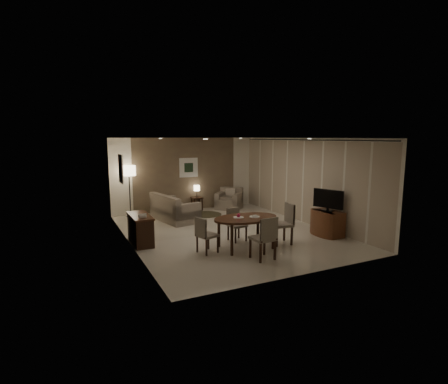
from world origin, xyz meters
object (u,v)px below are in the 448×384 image
console_desk (140,229)px  chair_far (237,225)px  tv_cabinet (328,223)px  armchair (229,199)px  dining_table (246,233)px  sofa (175,207)px  side_table (197,204)px  chair_right (281,224)px  floor_lamp (130,191)px  chair_left (207,235)px  chair_near (263,238)px

console_desk → chair_far: bearing=-20.1°
tv_cabinet → armchair: bearing=101.0°
dining_table → chair_far: chair_far is taller
sofa → side_table: size_ratio=3.74×
chair_right → sofa: (-1.67, 3.67, -0.09)m
chair_far → armchair: size_ratio=0.96×
chair_far → chair_right: chair_right is taller
dining_table → tv_cabinet: bearing=-0.0°
chair_right → floor_lamp: 5.63m
tv_cabinet → armchair: size_ratio=1.01×
sofa → floor_lamp: bearing=36.1°
chair_far → chair_left: chair_left is taller
armchair → side_table: (-1.20, 0.29, -0.15)m
tv_cabinet → armchair: (-0.86, 4.46, 0.05)m
dining_table → sofa: sofa is taller
console_desk → tv_cabinet: size_ratio=1.33×
dining_table → chair_far: 0.64m
console_desk → chair_right: bearing=-25.9°
floor_lamp → sofa: bearing=-42.9°
sofa → armchair: sofa is taller
console_desk → dining_table: dining_table is taller
chair_near → tv_cabinet: bearing=-166.7°
console_desk → dining_table: 2.72m
console_desk → armchair: 4.99m
sofa → console_desk: bearing=131.7°
tv_cabinet → chair_far: bearing=165.9°
armchair → chair_left: bearing=-77.3°
dining_table → armchair: size_ratio=1.85×
floor_lamp → armchair: bearing=-4.2°
side_table → floor_lamp: size_ratio=0.28×
chair_left → armchair: (2.75, 4.37, -0.04)m
tv_cabinet → chair_right: 1.64m
chair_left → sofa: size_ratio=0.47×
chair_right → dining_table: bearing=-86.4°
chair_near → armchair: chair_near is taller
chair_left → side_table: bearing=-34.9°
dining_table → floor_lamp: size_ratio=0.93×
console_desk → floor_lamp: 3.29m
console_desk → chair_left: 1.91m
chair_right → side_table: (-0.43, 4.83, -0.28)m
chair_right → floor_lamp: size_ratio=0.59×
dining_table → chair_near: size_ratio=1.67×
chair_far → armchair: bearing=59.4°
chair_near → chair_right: size_ratio=0.95×
armchair → dining_table: bearing=-66.6°
side_table → chair_near: bearing=-96.1°
dining_table → sofa: bearing=100.9°
sofa → floor_lamp: (-1.23, 1.14, 0.45)m
chair_far → chair_near: bearing=-102.5°
dining_table → armchair: (1.75, 4.45, 0.01)m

